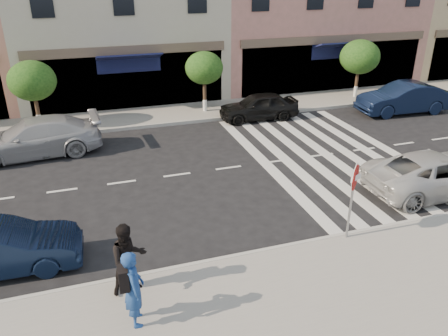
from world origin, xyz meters
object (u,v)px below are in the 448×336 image
(car_far_left, at_px, (34,138))
(car_far_right, at_px, (403,98))
(car_far_mid, at_px, (259,106))
(car_near_right, at_px, (436,173))
(photographer, at_px, (134,288))
(walker, at_px, (128,259))
(stop_sign, at_px, (354,184))

(car_far_left, distance_m, car_far_right, 17.76)
(car_far_mid, bearing_deg, car_near_right, 19.01)
(car_near_right, relative_size, car_far_mid, 1.25)
(photographer, bearing_deg, car_near_right, -73.16)
(car_far_mid, bearing_deg, walker, -32.34)
(stop_sign, xyz_separation_m, car_near_right, (4.47, 1.72, -1.11))
(car_far_left, xyz_separation_m, car_far_right, (17.76, 0.13, 0.04))
(car_far_right, bearing_deg, stop_sign, -40.91)
(walker, height_order, car_near_right, walker)
(car_far_left, relative_size, car_far_right, 1.08)
(car_far_right, bearing_deg, photographer, -51.04)
(car_far_right, bearing_deg, car_far_left, -85.94)
(car_far_left, bearing_deg, car_far_mid, 94.51)
(car_near_right, bearing_deg, stop_sign, 112.02)
(walker, distance_m, car_far_left, 9.94)
(car_far_left, bearing_deg, car_near_right, 56.00)
(car_far_mid, distance_m, car_far_right, 7.61)
(car_far_mid, bearing_deg, car_far_right, 82.00)
(car_near_right, xyz_separation_m, car_far_mid, (-2.71, 9.05, -0.01))
(photographer, xyz_separation_m, car_far_mid, (7.70, 12.14, -0.35))
(photographer, distance_m, walker, 1.04)
(photographer, height_order, car_far_right, photographer)
(car_far_mid, bearing_deg, photographer, -30.04)
(walker, distance_m, car_near_right, 10.60)
(walker, xyz_separation_m, car_near_right, (10.39, 2.05, -0.34))
(photographer, bearing_deg, stop_sign, -76.72)
(photographer, xyz_separation_m, car_far_right, (15.19, 10.77, -0.24))
(stop_sign, distance_m, car_far_right, 13.23)
(photographer, height_order, car_far_mid, photographer)
(photographer, distance_m, car_near_right, 10.86)
(walker, relative_size, car_far_right, 0.36)
(stop_sign, height_order, car_near_right, stop_sign)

